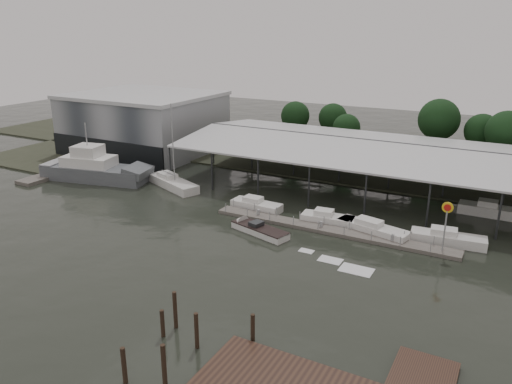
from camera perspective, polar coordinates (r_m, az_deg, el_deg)
The scene contains 17 objects.
ground at distance 55.19m, azimuth -10.23°, elevation -5.18°, with size 200.00×200.00×0.00m, color black.
land_strip_far at distance 89.96m, azimuth 6.51°, elevation 4.35°, with size 140.00×30.00×0.30m.
land_strip_west at distance 102.30m, azimuth -17.56°, elevation 5.32°, with size 20.00×40.00×0.30m.
storage_warehouse at distance 93.11m, azimuth -12.64°, elevation 7.77°, with size 24.50×20.50×10.50m.
covered_boat_shed at distance 70.61m, azimuth 15.24°, elevation 4.94°, with size 58.24×24.00×6.96m.
trawler_dock at distance 84.61m, azimuth -20.44°, elevation 2.49°, with size 3.00×18.00×0.50m.
floating_dock at distance 56.38m, azimuth 8.37°, elevation -4.33°, with size 28.00×2.00×1.40m.
shell_fuel_sign at distance 52.56m, azimuth 20.92°, elevation -2.76°, with size 1.10×0.18×5.55m.
grey_trawler at distance 77.78m, azimuth -17.80°, elevation 2.45°, with size 17.24×8.10×8.84m.
white_sailboat at distance 71.85m, azimuth -9.51°, elevation 1.03°, with size 10.06×6.14×12.19m.
speedboat_underway at distance 55.68m, azimuth -0.03°, elevation -4.21°, with size 18.43×6.77×2.00m.
moored_cruiser_0 at distance 62.18m, azimuth 0.01°, elevation -1.52°, with size 6.55×2.51×1.70m.
moored_cruiser_1 at distance 58.47m, azimuth 8.14°, elevation -3.04°, with size 6.22×2.77×1.70m.
moored_cruiser_2 at distance 56.59m, azimuth 13.16°, elevation -4.10°, with size 8.43×4.07×1.70m.
moored_cruiser_3 at distance 56.48m, azimuth 21.04°, elevation -4.94°, with size 7.78×3.01×1.70m.
mooring_pilings at distance 36.65m, azimuth -8.80°, elevation -16.37°, with size 6.39×8.24×3.75m.
horizon_tree_line at distance 89.15m, azimuth 22.27°, elevation 6.71°, with size 65.57×10.60×10.35m.
Camera 1 is at (32.20, -39.13, 21.86)m, focal length 35.00 mm.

